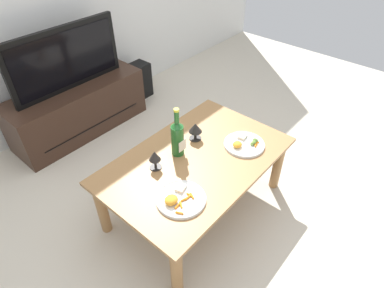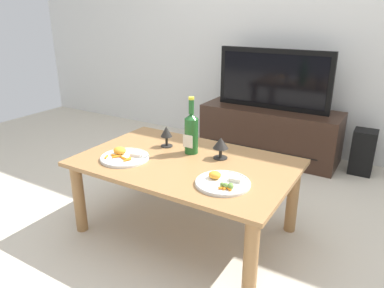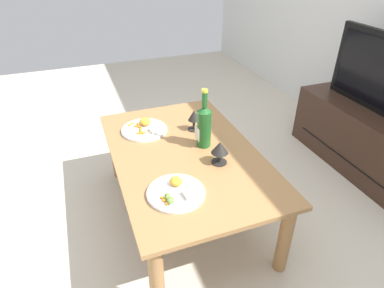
{
  "view_description": "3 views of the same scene",
  "coord_description": "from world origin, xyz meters",
  "px_view_note": "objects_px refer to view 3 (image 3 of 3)",
  "views": [
    {
      "loc": [
        -1.21,
        -1.01,
        1.9
      ],
      "look_at": [
        0.0,
        0.04,
        0.58
      ],
      "focal_mm": 30.26,
      "sensor_mm": 36.0,
      "label": 1
    },
    {
      "loc": [
        1.03,
        -1.64,
        1.3
      ],
      "look_at": [
        -0.0,
        0.08,
        0.55
      ],
      "focal_mm": 33.4,
      "sensor_mm": 36.0,
      "label": 2
    },
    {
      "loc": [
        1.49,
        -0.51,
        1.52
      ],
      "look_at": [
        0.03,
        0.03,
        0.54
      ],
      "focal_mm": 30.92,
      "sensor_mm": 36.0,
      "label": 3
    }
  ],
  "objects_px": {
    "tv_stand": "(372,143)",
    "dinner_plate_right": "(176,192)",
    "wine_bottle": "(204,125)",
    "goblet_right": "(220,149)",
    "dining_table": "(185,163)",
    "goblet_left": "(194,117)",
    "dinner_plate_left": "(144,129)"
  },
  "relations": [
    {
      "from": "tv_stand",
      "to": "dinner_plate_right",
      "type": "distance_m",
      "value": 1.66
    },
    {
      "from": "wine_bottle",
      "to": "goblet_right",
      "type": "distance_m",
      "value": 0.2
    },
    {
      "from": "dining_table",
      "to": "goblet_left",
      "type": "relative_size",
      "value": 9.25
    },
    {
      "from": "dining_table",
      "to": "tv_stand",
      "type": "height_order",
      "value": "dining_table"
    },
    {
      "from": "wine_bottle",
      "to": "tv_stand",
      "type": "bearing_deg",
      "value": 87.65
    },
    {
      "from": "goblet_right",
      "to": "goblet_left",
      "type": "bearing_deg",
      "value": 180.0
    },
    {
      "from": "tv_stand",
      "to": "goblet_left",
      "type": "relative_size",
      "value": 9.24
    },
    {
      "from": "dining_table",
      "to": "dinner_plate_right",
      "type": "distance_m",
      "value": 0.37
    },
    {
      "from": "tv_stand",
      "to": "dinner_plate_right",
      "type": "height_order",
      "value": "dinner_plate_right"
    },
    {
      "from": "goblet_right",
      "to": "tv_stand",
      "type": "bearing_deg",
      "value": 96.13
    },
    {
      "from": "dining_table",
      "to": "dinner_plate_left",
      "type": "xyz_separation_m",
      "value": [
        -0.33,
        -0.16,
        0.09
      ]
    },
    {
      "from": "goblet_right",
      "to": "dinner_plate_right",
      "type": "xyz_separation_m",
      "value": [
        0.17,
        -0.3,
        -0.08
      ]
    },
    {
      "from": "goblet_left",
      "to": "goblet_right",
      "type": "xyz_separation_m",
      "value": [
        0.39,
        0.0,
        -0.0
      ]
    },
    {
      "from": "goblet_right",
      "to": "dinner_plate_left",
      "type": "height_order",
      "value": "goblet_right"
    },
    {
      "from": "dining_table",
      "to": "dinner_plate_right",
      "type": "relative_size",
      "value": 4.44
    },
    {
      "from": "wine_bottle",
      "to": "dining_table",
      "type": "bearing_deg",
      "value": -74.1
    },
    {
      "from": "dining_table",
      "to": "goblet_left",
      "type": "bearing_deg",
      "value": 148.54
    },
    {
      "from": "wine_bottle",
      "to": "goblet_right",
      "type": "relative_size",
      "value": 2.7
    },
    {
      "from": "goblet_right",
      "to": "dining_table",
      "type": "bearing_deg",
      "value": -138.15
    },
    {
      "from": "dining_table",
      "to": "dinner_plate_left",
      "type": "bearing_deg",
      "value": -154.51
    },
    {
      "from": "dining_table",
      "to": "dinner_plate_left",
      "type": "distance_m",
      "value": 0.38
    },
    {
      "from": "goblet_left",
      "to": "tv_stand",
      "type": "bearing_deg",
      "value": 79.22
    },
    {
      "from": "goblet_right",
      "to": "wine_bottle",
      "type": "bearing_deg",
      "value": -176.23
    },
    {
      "from": "goblet_left",
      "to": "goblet_right",
      "type": "height_order",
      "value": "goblet_left"
    },
    {
      "from": "tv_stand",
      "to": "goblet_left",
      "type": "distance_m",
      "value": 1.37
    },
    {
      "from": "dinner_plate_left",
      "to": "goblet_right",
      "type": "bearing_deg",
      "value": 31.49
    },
    {
      "from": "dinner_plate_left",
      "to": "dinner_plate_right",
      "type": "relative_size",
      "value": 1.03
    },
    {
      "from": "wine_bottle",
      "to": "goblet_left",
      "type": "distance_m",
      "value": 0.2
    },
    {
      "from": "tv_stand",
      "to": "dinner_plate_left",
      "type": "relative_size",
      "value": 4.32
    },
    {
      "from": "dining_table",
      "to": "goblet_right",
      "type": "height_order",
      "value": "goblet_right"
    },
    {
      "from": "tv_stand",
      "to": "dinner_plate_right",
      "type": "bearing_deg",
      "value": -79.23
    },
    {
      "from": "dining_table",
      "to": "goblet_right",
      "type": "relative_size",
      "value": 9.59
    }
  ]
}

